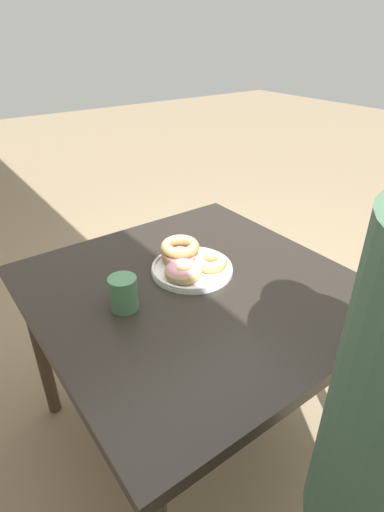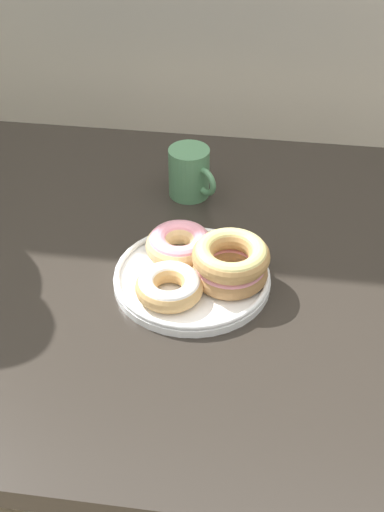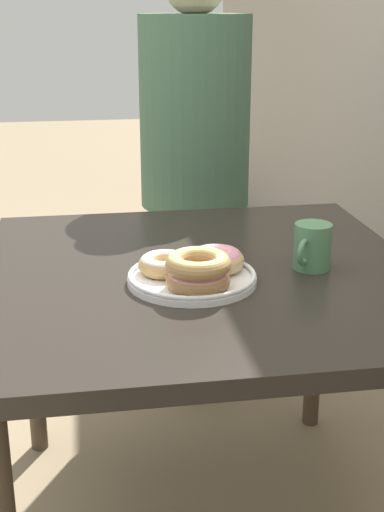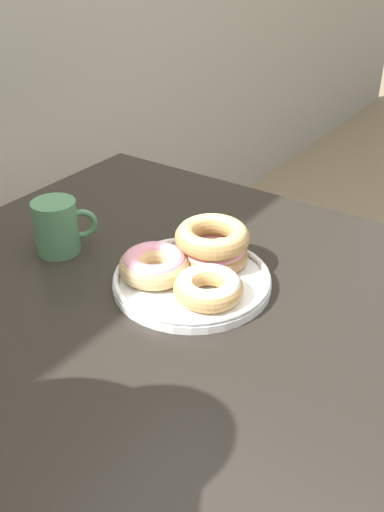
{
  "view_description": "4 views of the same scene",
  "coord_description": "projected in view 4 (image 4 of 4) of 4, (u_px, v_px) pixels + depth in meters",
  "views": [
    {
      "loc": [
        -0.85,
        0.88,
        1.43
      ],
      "look_at": [
        0.07,
        0.21,
        0.77
      ],
      "focal_mm": 28.0,
      "sensor_mm": 36.0,
      "label": 1
    },
    {
      "loc": [
        0.21,
        -0.73,
        1.52
      ],
      "look_at": [
        0.07,
        0.21,
        0.77
      ],
      "focal_mm": 50.0,
      "sensor_mm": 36.0,
      "label": 2
    },
    {
      "loc": [
        1.46,
        -0.01,
        1.26
      ],
      "look_at": [
        0.07,
        0.21,
        0.77
      ],
      "focal_mm": 50.0,
      "sensor_mm": 36.0,
      "label": 3
    },
    {
      "loc": [
        -0.6,
        -0.26,
        1.26
      ],
      "look_at": [
        0.07,
        0.21,
        0.77
      ],
      "focal_mm": 40.0,
      "sensor_mm": 36.0,
      "label": 4
    }
  ],
  "objects": [
    {
      "name": "dining_table",
      "position": [
        149.0,
        332.0,
        1.0
      ],
      "size": [
        0.99,
        0.97,
        0.71
      ],
      "color": "#28231E",
      "rests_on": "ground_plane"
    },
    {
      "name": "donut_plate",
      "position": [
        195.0,
        265.0,
        0.98
      ],
      "size": [
        0.3,
        0.27,
        0.09
      ],
      "color": "white",
      "rests_on": "dining_table"
    },
    {
      "name": "coffee_mug",
      "position": [
        58.0,
        226.0,
        1.07
      ],
      "size": [
        0.1,
        0.1,
        0.1
      ],
      "color": "#4C7F56",
      "rests_on": "dining_table"
    }
  ]
}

